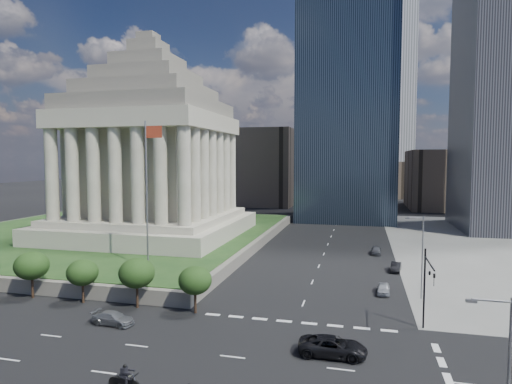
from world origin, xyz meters
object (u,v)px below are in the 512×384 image
(traffic_signal_ne, at_px, (427,281))
(motorcycle_trail, at_px, (124,376))
(war_memorial, at_px, (150,136))
(parked_sedan_near, at_px, (383,289))
(flagpole, at_px, (148,186))
(parked_sedan_mid, at_px, (396,267))
(parked_sedan_far, at_px, (376,250))
(street_lamp_south, at_px, (505,384))
(street_lamp_north, at_px, (421,252))
(pickup_truck, at_px, (333,346))
(suv_grey, at_px, (113,318))

(traffic_signal_ne, xyz_separation_m, motorcycle_trail, (-22.69, -15.43, -4.31))
(war_memorial, height_order, traffic_signal_ne, war_memorial)
(parked_sedan_near, bearing_deg, flagpole, -173.44)
(flagpole, height_order, parked_sedan_mid, flagpole)
(flagpole, height_order, parked_sedan_near, flagpole)
(war_memorial, xyz_separation_m, parked_sedan_far, (43.00, 1.11, -20.69))
(street_lamp_south, distance_m, street_lamp_north, 31.00)
(war_memorial, height_order, pickup_truck, war_memorial)
(flagpole, bearing_deg, parked_sedan_near, 3.68)
(parked_sedan_near, distance_m, parked_sedan_far, 23.12)
(war_memorial, xyz_separation_m, parked_sedan_near, (43.18, -22.00, -20.75))
(pickup_truck, distance_m, parked_sedan_mid, 31.26)
(street_lamp_north, xyz_separation_m, suv_grey, (-31.17, -16.08, -5.01))
(street_lamp_south, xyz_separation_m, parked_sedan_far, (-4.33, 55.11, -4.95))
(suv_grey, bearing_deg, street_lamp_north, -58.24)
(pickup_truck, distance_m, parked_sedan_far, 42.10)
(pickup_truck, relative_size, suv_grey, 1.30)
(pickup_truck, xyz_separation_m, parked_sedan_near, (4.98, 18.70, -0.15))
(street_lamp_north, bearing_deg, war_memorial, 154.08)
(flagpole, xyz_separation_m, pickup_truck, (26.03, -16.71, -12.31))
(parked_sedan_mid, bearing_deg, suv_grey, -127.36)
(pickup_truck, height_order, parked_sedan_near, pickup_truck)
(traffic_signal_ne, relative_size, street_lamp_south, 0.80)
(war_memorial, height_order, flagpole, war_memorial)
(pickup_truck, distance_m, suv_grey, 22.10)
(traffic_signal_ne, bearing_deg, motorcycle_trail, -145.78)
(street_lamp_south, height_order, parked_sedan_near, street_lamp_south)
(traffic_signal_ne, height_order, parked_sedan_mid, traffic_signal_ne)
(motorcycle_trail, bearing_deg, parked_sedan_far, 71.66)
(flagpole, bearing_deg, street_lamp_north, 1.63)
(war_memorial, distance_m, pickup_truck, 59.50)
(suv_grey, distance_m, parked_sedan_far, 48.33)
(pickup_truck, bearing_deg, motorcycle_trail, 121.26)
(suv_grey, bearing_deg, war_memorial, 26.94)
(motorcycle_trail, bearing_deg, street_lamp_south, -7.94)
(pickup_truck, height_order, suv_grey, pickup_truck)
(street_lamp_south, distance_m, pickup_truck, 16.84)
(traffic_signal_ne, xyz_separation_m, pickup_truck, (-8.30, -6.40, -4.44))
(parked_sedan_mid, bearing_deg, war_memorial, 175.44)
(flagpole, relative_size, motorcycle_trail, 7.96)
(street_lamp_south, height_order, pickup_truck, street_lamp_south)
(suv_grey, relative_size, parked_sedan_far, 1.07)
(flagpole, distance_m, parked_sedan_near, 33.48)
(war_memorial, height_order, street_lamp_north, war_memorial)
(street_lamp_south, distance_m, parked_sedan_near, 32.65)
(street_lamp_south, xyz_separation_m, motorcycle_trail, (-23.52, 4.26, -4.73))
(traffic_signal_ne, xyz_separation_m, parked_sedan_mid, (-1.00, 23.99, -4.60))
(war_memorial, bearing_deg, parked_sedan_far, 1.48)
(pickup_truck, bearing_deg, street_lamp_south, -146.37)
(war_memorial, distance_m, parked_sedan_mid, 51.06)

